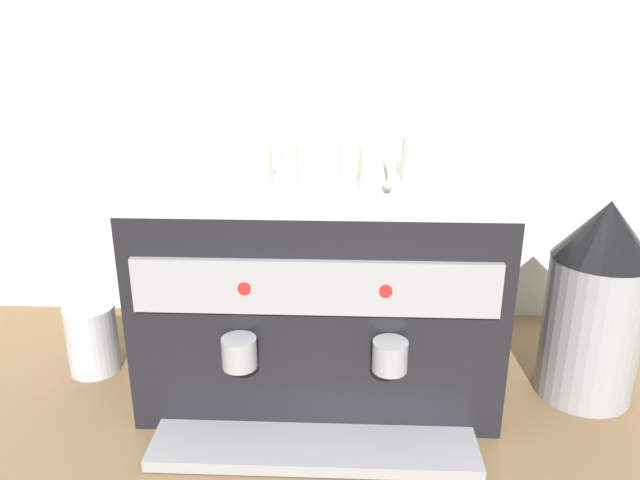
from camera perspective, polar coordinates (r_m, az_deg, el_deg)
name	(u,v)px	position (r m, az deg, el deg)	size (l,w,h in m)	color
ground_plane	(320,376)	(1.27, 0.00, -12.38)	(4.00, 4.00, 0.00)	brown
tiled_backsplash_wall	(326,111)	(1.39, 0.54, 11.77)	(2.80, 0.03, 0.96)	silver
espresso_machine	(320,286)	(1.17, -0.01, -4.20)	(0.63, 0.47, 0.40)	black
ceramic_cup_0	(320,166)	(1.03, -0.01, 6.76)	(0.08, 0.12, 0.08)	beige
ceramic_cup_1	(423,158)	(1.11, 9.45, 7.43)	(0.08, 0.12, 0.08)	beige
ceramic_cup_2	(229,143)	(1.23, -8.31, 8.76)	(0.09, 0.09, 0.08)	beige
ceramic_cup_3	(447,150)	(1.20, 11.60, 8.06)	(0.07, 0.10, 0.07)	beige
ceramic_cup_4	(250,164)	(1.06, -6.48, 6.90)	(0.08, 0.12, 0.08)	beige
ceramic_cup_5	(378,168)	(1.04, 5.37, 6.55)	(0.06, 0.10, 0.07)	beige
ceramic_bowl_0	(308,163)	(1.15, -1.07, 7.10)	(0.10, 0.10, 0.04)	white
ceramic_bowl_1	(205,165)	(1.14, -10.49, 6.77)	(0.13, 0.13, 0.04)	white
coffee_grinder	(595,301)	(1.23, 23.93, -5.14)	(0.18, 0.18, 0.38)	#939399
milk_pitcher	(92,338)	(1.33, -20.16, -8.47)	(0.10, 0.10, 0.14)	#B7B7BC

